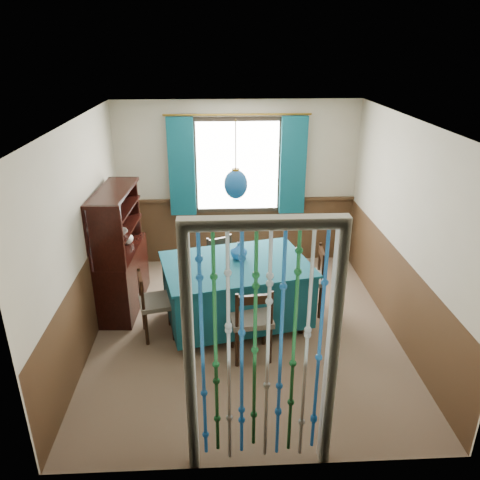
{
  "coord_description": "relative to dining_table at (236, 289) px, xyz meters",
  "views": [
    {
      "loc": [
        -0.31,
        -4.83,
        3.25
      ],
      "look_at": [
        -0.05,
        0.23,
        1.09
      ],
      "focal_mm": 35.0,
      "sensor_mm": 36.0,
      "label": 1
    }
  ],
  "objects": [
    {
      "name": "floor",
      "position": [
        0.1,
        -0.17,
        -0.47
      ],
      "size": [
        4.0,
        4.0,
        0.0
      ],
      "primitive_type": "plane",
      "color": "brown",
      "rests_on": "ground"
    },
    {
      "name": "ceiling",
      "position": [
        0.1,
        -0.17,
        2.03
      ],
      "size": [
        4.0,
        4.0,
        0.0
      ],
      "primitive_type": "plane",
      "rotation": [
        3.14,
        0.0,
        0.0
      ],
      "color": "silver",
      "rests_on": "ground"
    },
    {
      "name": "wall_back",
      "position": [
        0.1,
        1.83,
        0.78
      ],
      "size": [
        3.6,
        0.0,
        3.6
      ],
      "primitive_type": "plane",
      "rotation": [
        1.57,
        0.0,
        0.0
      ],
      "color": "#BAB198",
      "rests_on": "ground"
    },
    {
      "name": "wall_front",
      "position": [
        0.1,
        -2.17,
        0.78
      ],
      "size": [
        3.6,
        0.0,
        3.6
      ],
      "primitive_type": "plane",
      "rotation": [
        -1.57,
        0.0,
        0.0
      ],
      "color": "#BAB198",
      "rests_on": "ground"
    },
    {
      "name": "wall_left",
      "position": [
        -1.7,
        -0.17,
        0.78
      ],
      "size": [
        0.0,
        4.0,
        4.0
      ],
      "primitive_type": "plane",
      "rotation": [
        1.57,
        0.0,
        1.57
      ],
      "color": "#BAB198",
      "rests_on": "ground"
    },
    {
      "name": "wall_right",
      "position": [
        1.9,
        -0.17,
        0.78
      ],
      "size": [
        0.0,
        4.0,
        4.0
      ],
      "primitive_type": "plane",
      "rotation": [
        1.57,
        0.0,
        -1.57
      ],
      "color": "#BAB198",
      "rests_on": "ground"
    },
    {
      "name": "wainscot_back",
      "position": [
        0.1,
        1.82,
        0.03
      ],
      "size": [
        3.6,
        0.0,
        3.6
      ],
      "primitive_type": "plane",
      "rotation": [
        1.57,
        0.0,
        0.0
      ],
      "color": "#422B19",
      "rests_on": "ground"
    },
    {
      "name": "wainscot_front",
      "position": [
        0.1,
        -2.15,
        0.03
      ],
      "size": [
        3.6,
        0.0,
        3.6
      ],
      "primitive_type": "plane",
      "rotation": [
        -1.57,
        0.0,
        0.0
      ],
      "color": "#422B19",
      "rests_on": "ground"
    },
    {
      "name": "wainscot_left",
      "position": [
        -1.68,
        -0.17,
        0.03
      ],
      "size": [
        0.0,
        4.0,
        4.0
      ],
      "primitive_type": "plane",
      "rotation": [
        1.57,
        0.0,
        1.57
      ],
      "color": "#422B19",
      "rests_on": "ground"
    },
    {
      "name": "wainscot_right",
      "position": [
        1.89,
        -0.17,
        0.03
      ],
      "size": [
        0.0,
        4.0,
        4.0
      ],
      "primitive_type": "plane",
      "rotation": [
        1.57,
        0.0,
        -1.57
      ],
      "color": "#422B19",
      "rests_on": "ground"
    },
    {
      "name": "window",
      "position": [
        0.1,
        1.78,
        1.08
      ],
      "size": [
        1.32,
        0.12,
        1.42
      ],
      "primitive_type": "cube",
      "color": "black",
      "rests_on": "wall_back"
    },
    {
      "name": "doorway",
      "position": [
        0.1,
        -2.11,
        0.58
      ],
      "size": [
        1.16,
        0.12,
        2.18
      ],
      "primitive_type": null,
      "color": "silver",
      "rests_on": "ground"
    },
    {
      "name": "dining_table",
      "position": [
        0.0,
        0.0,
        0.0
      ],
      "size": [
        1.92,
        1.53,
        0.82
      ],
      "rotation": [
        0.0,
        0.0,
        0.23
      ],
      "color": "#104755",
      "rests_on": "floor"
    },
    {
      "name": "chair_near",
      "position": [
        0.14,
        -0.7,
        0.0
      ],
      "size": [
        0.48,
        0.47,
        0.89
      ],
      "rotation": [
        0.0,
        0.0,
        0.11
      ],
      "color": "black",
      "rests_on": "floor"
    },
    {
      "name": "chair_far",
      "position": [
        -0.14,
        0.7,
        -0.03
      ],
      "size": [
        0.53,
        0.52,
        0.83
      ],
      "rotation": [
        0.0,
        0.0,
        3.55
      ],
      "color": "black",
      "rests_on": "floor"
    },
    {
      "name": "chair_left",
      "position": [
        -0.96,
        -0.22,
        -0.03
      ],
      "size": [
        0.48,
        0.49,
        0.83
      ],
      "rotation": [
        0.0,
        0.0,
        -1.34
      ],
      "color": "black",
      "rests_on": "floor"
    },
    {
      "name": "chair_right",
      "position": [
        0.93,
        0.24,
        -0.0
      ],
      "size": [
        0.45,
        0.47,
        0.88
      ],
      "rotation": [
        0.0,
        0.0,
        1.49
      ],
      "color": "black",
      "rests_on": "floor"
    },
    {
      "name": "sideboard",
      "position": [
        -1.47,
        0.5,
        0.09
      ],
      "size": [
        0.49,
        1.24,
        1.59
      ],
      "rotation": [
        0.0,
        0.0,
        -0.05
      ],
      "color": "black",
      "rests_on": "floor"
    },
    {
      "name": "pendant_lamp",
      "position": [
        0.0,
        0.0,
        1.32
      ],
      "size": [
        0.26,
        0.26,
        0.87
      ],
      "color": "olive",
      "rests_on": "ceiling"
    },
    {
      "name": "vase_table",
      "position": [
        0.04,
        0.13,
        0.45
      ],
      "size": [
        0.2,
        0.2,
        0.19
      ],
      "primitive_type": "imported",
      "rotation": [
        0.0,
        0.0,
        0.11
      ],
      "color": "#144C8C",
      "rests_on": "dining_table"
    },
    {
      "name": "bowl_shelf",
      "position": [
        -1.41,
        0.31,
        0.65
      ],
      "size": [
        0.31,
        0.31,
        0.06
      ],
      "primitive_type": "imported",
      "rotation": [
        0.0,
        0.0,
        0.36
      ],
      "color": "beige",
      "rests_on": "sideboard"
    },
    {
      "name": "vase_sideboard",
      "position": [
        -1.41,
        0.72,
        0.43
      ],
      "size": [
        0.25,
        0.25,
        0.2
      ],
      "primitive_type": "imported",
      "rotation": [
        0.0,
        0.0,
        0.4
      ],
      "color": "beige",
      "rests_on": "sideboard"
    }
  ]
}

